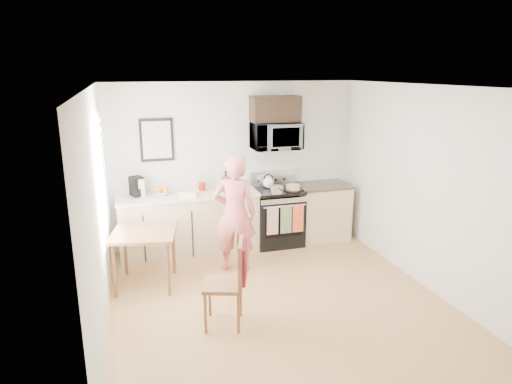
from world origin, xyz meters
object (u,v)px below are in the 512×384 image
object	(u,v)px
range	(277,218)
cake	(293,188)
dining_table	(144,237)
person	(235,214)
microwave	(276,136)
chair	(236,272)

from	to	relation	value
range	cake	world-z (taller)	range
dining_table	cake	size ratio (longest dim) A/B	3.08
person	dining_table	distance (m)	1.27
microwave	person	world-z (taller)	microwave
range	chair	size ratio (longest dim) A/B	1.16
dining_table	cake	xyz separation A→B (m)	(2.36, 0.77, 0.30)
range	person	size ratio (longest dim) A/B	0.70
range	microwave	xyz separation A→B (m)	(-0.00, 0.10, 1.32)
person	chair	distance (m)	1.51
dining_table	microwave	bearing A→B (deg)	25.64
microwave	cake	distance (m)	0.86
person	chair	world-z (taller)	person
range	chair	world-z (taller)	range
microwave	chair	distance (m)	2.87
range	microwave	size ratio (longest dim) A/B	1.53
chair	cake	bearing A→B (deg)	73.01
microwave	range	bearing A→B (deg)	-89.94
range	person	bearing A→B (deg)	-139.31
person	microwave	bearing A→B (deg)	-119.26
range	cake	bearing A→B (deg)	-37.75
chair	cake	size ratio (longest dim) A/B	3.70
range	chair	xyz separation A→B (m)	(-1.25, -2.22, 0.21)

